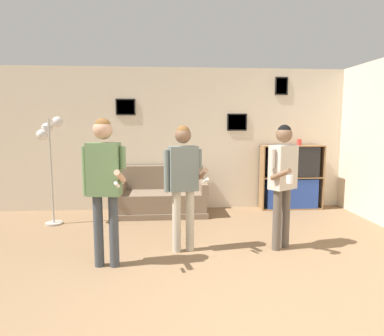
% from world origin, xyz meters
% --- Properties ---
extents(wall_back, '(8.24, 0.08, 2.70)m').
position_xyz_m(wall_back, '(0.00, 4.18, 1.35)').
color(wall_back, beige).
rests_on(wall_back, ground_plane).
extents(couch, '(1.61, 0.80, 0.86)m').
position_xyz_m(couch, '(-0.63, 3.76, 0.29)').
color(couch, '#7A6651').
rests_on(couch, ground_plane).
extents(bookshelf, '(1.20, 0.30, 1.24)m').
position_xyz_m(bookshelf, '(1.87, 3.96, 0.62)').
color(bookshelf, olive).
rests_on(bookshelf, ground_plane).
extents(floor_lamp, '(0.38, 0.42, 1.77)m').
position_xyz_m(floor_lamp, '(-2.42, 3.24, 1.34)').
color(floor_lamp, '#ADA89E').
rests_on(floor_lamp, ground_plane).
extents(person_player_foreground_left, '(0.50, 0.49, 1.72)m').
position_xyz_m(person_player_foreground_left, '(-1.25, 1.47, 1.06)').
color(person_player_foreground_left, '#3D4247').
rests_on(person_player_foreground_left, ground_plane).
extents(person_player_foreground_center, '(0.54, 0.42, 1.63)m').
position_xyz_m(person_player_foreground_center, '(-0.34, 1.88, 1.00)').
color(person_player_foreground_center, '#B7AD99').
rests_on(person_player_foreground_center, ground_plane).
extents(person_watcher_holding_cup, '(0.43, 0.56, 1.64)m').
position_xyz_m(person_watcher_holding_cup, '(0.96, 1.87, 1.01)').
color(person_watcher_holding_cup, brown).
rests_on(person_watcher_holding_cup, ground_plane).
extents(drinking_cup, '(0.09, 0.09, 0.11)m').
position_xyz_m(drinking_cup, '(2.00, 3.96, 1.30)').
color(drinking_cup, red).
rests_on(drinking_cup, bookshelf).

